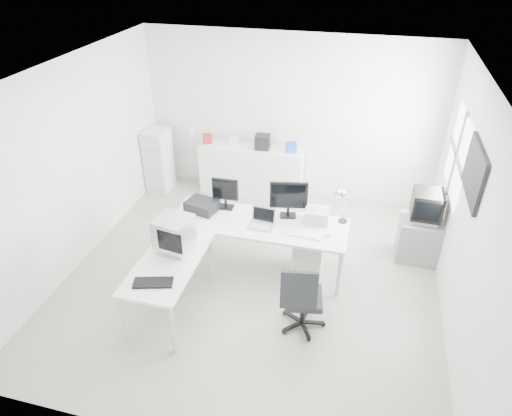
% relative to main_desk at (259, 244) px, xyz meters
% --- Properties ---
extents(floor, '(5.00, 5.00, 0.01)m').
position_rel_main_desk_xyz_m(floor, '(-0.03, -0.24, -0.38)').
color(floor, beige).
rests_on(floor, ground).
extents(ceiling, '(5.00, 5.00, 0.01)m').
position_rel_main_desk_xyz_m(ceiling, '(-0.03, -0.24, 2.42)').
color(ceiling, white).
rests_on(ceiling, back_wall).
extents(back_wall, '(5.00, 0.02, 2.80)m').
position_rel_main_desk_xyz_m(back_wall, '(-0.03, 2.26, 1.02)').
color(back_wall, white).
rests_on(back_wall, floor).
extents(left_wall, '(0.02, 5.00, 2.80)m').
position_rel_main_desk_xyz_m(left_wall, '(-2.53, -0.24, 1.02)').
color(left_wall, white).
rests_on(left_wall, floor).
extents(right_wall, '(0.02, 5.00, 2.80)m').
position_rel_main_desk_xyz_m(right_wall, '(2.47, -0.24, 1.02)').
color(right_wall, white).
rests_on(right_wall, floor).
extents(window, '(0.02, 1.20, 1.10)m').
position_rel_main_desk_xyz_m(window, '(2.45, 0.96, 1.23)').
color(window, white).
rests_on(window, right_wall).
extents(wall_picture, '(0.04, 0.90, 0.60)m').
position_rel_main_desk_xyz_m(wall_picture, '(2.44, -0.14, 1.52)').
color(wall_picture, black).
rests_on(wall_picture, right_wall).
extents(main_desk, '(2.40, 0.80, 0.75)m').
position_rel_main_desk_xyz_m(main_desk, '(0.00, 0.00, 0.00)').
color(main_desk, silver).
rests_on(main_desk, floor).
extents(side_desk, '(0.70, 1.40, 0.75)m').
position_rel_main_desk_xyz_m(side_desk, '(-0.85, -1.10, 0.00)').
color(side_desk, silver).
rests_on(side_desk, floor).
extents(drawer_pedestal, '(0.40, 0.50, 0.60)m').
position_rel_main_desk_xyz_m(drawer_pedestal, '(0.70, 0.05, -0.08)').
color(drawer_pedestal, silver).
rests_on(drawer_pedestal, floor).
extents(inkjet_printer, '(0.48, 0.41, 0.15)m').
position_rel_main_desk_xyz_m(inkjet_printer, '(-0.85, 0.10, 0.45)').
color(inkjet_printer, black).
rests_on(inkjet_printer, main_desk).
extents(lcd_monitor_small, '(0.38, 0.23, 0.47)m').
position_rel_main_desk_xyz_m(lcd_monitor_small, '(-0.55, 0.25, 0.61)').
color(lcd_monitor_small, black).
rests_on(lcd_monitor_small, main_desk).
extents(lcd_monitor_large, '(0.54, 0.30, 0.53)m').
position_rel_main_desk_xyz_m(lcd_monitor_large, '(0.35, 0.25, 0.64)').
color(lcd_monitor_large, black).
rests_on(lcd_monitor_large, main_desk).
extents(laptop, '(0.38, 0.39, 0.23)m').
position_rel_main_desk_xyz_m(laptop, '(0.05, -0.10, 0.49)').
color(laptop, '#B7B7BA').
rests_on(laptop, main_desk).
extents(white_keyboard, '(0.47, 0.17, 0.02)m').
position_rel_main_desk_xyz_m(white_keyboard, '(0.65, -0.15, 0.38)').
color(white_keyboard, silver).
rests_on(white_keyboard, main_desk).
extents(white_mouse, '(0.06, 0.06, 0.06)m').
position_rel_main_desk_xyz_m(white_mouse, '(0.95, -0.10, 0.41)').
color(white_mouse, silver).
rests_on(white_mouse, main_desk).
extents(laser_printer, '(0.33, 0.28, 0.18)m').
position_rel_main_desk_xyz_m(laser_printer, '(0.75, 0.22, 0.47)').
color(laser_printer, '#B2B2B2').
rests_on(laser_printer, main_desk).
extents(desk_lamp, '(0.19, 0.19, 0.45)m').
position_rel_main_desk_xyz_m(desk_lamp, '(1.10, 0.30, 0.60)').
color(desk_lamp, silver).
rests_on(desk_lamp, main_desk).
extents(crt_monitor, '(0.40, 0.40, 0.41)m').
position_rel_main_desk_xyz_m(crt_monitor, '(-0.85, -0.85, 0.58)').
color(crt_monitor, '#B7B7BA').
rests_on(crt_monitor, side_desk).
extents(black_keyboard, '(0.47, 0.29, 0.03)m').
position_rel_main_desk_xyz_m(black_keyboard, '(-0.85, -1.50, 0.39)').
color(black_keyboard, black).
rests_on(black_keyboard, side_desk).
extents(office_chair, '(0.65, 0.65, 0.98)m').
position_rel_main_desk_xyz_m(office_chair, '(0.79, -0.98, 0.12)').
color(office_chair, '#26282B').
rests_on(office_chair, floor).
extents(tv_cabinet, '(0.59, 0.48, 0.64)m').
position_rel_main_desk_xyz_m(tv_cabinet, '(2.19, 0.77, -0.05)').
color(tv_cabinet, slate).
rests_on(tv_cabinet, floor).
extents(crt_tv, '(0.50, 0.48, 0.45)m').
position_rel_main_desk_xyz_m(crt_tv, '(2.19, 0.77, 0.49)').
color(crt_tv, black).
rests_on(crt_tv, tv_cabinet).
extents(sideboard, '(1.81, 0.45, 0.91)m').
position_rel_main_desk_xyz_m(sideboard, '(-0.64, 2.00, 0.08)').
color(sideboard, silver).
rests_on(sideboard, floor).
extents(clutter_box_a, '(0.20, 0.19, 0.16)m').
position_rel_main_desk_xyz_m(clutter_box_a, '(-1.44, 2.00, 0.61)').
color(clutter_box_a, '#AB1822').
rests_on(clutter_box_a, sideboard).
extents(clutter_box_b, '(0.15, 0.12, 0.14)m').
position_rel_main_desk_xyz_m(clutter_box_b, '(-0.94, 2.00, 0.60)').
color(clutter_box_b, silver).
rests_on(clutter_box_b, sideboard).
extents(clutter_box_c, '(0.26, 0.24, 0.25)m').
position_rel_main_desk_xyz_m(clutter_box_c, '(-0.44, 2.00, 0.66)').
color(clutter_box_c, black).
rests_on(clutter_box_c, sideboard).
extents(clutter_box_d, '(0.20, 0.19, 0.16)m').
position_rel_main_desk_xyz_m(clutter_box_d, '(0.06, 2.00, 0.61)').
color(clutter_box_d, blue).
rests_on(clutter_box_d, sideboard).
extents(clutter_bottle, '(0.07, 0.07, 0.22)m').
position_rel_main_desk_xyz_m(clutter_bottle, '(-1.74, 2.04, 0.64)').
color(clutter_bottle, silver).
rests_on(clutter_bottle, sideboard).
extents(filing_cabinet, '(0.40, 0.47, 1.13)m').
position_rel_main_desk_xyz_m(filing_cabinet, '(-2.31, 1.77, 0.19)').
color(filing_cabinet, silver).
rests_on(filing_cabinet, floor).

